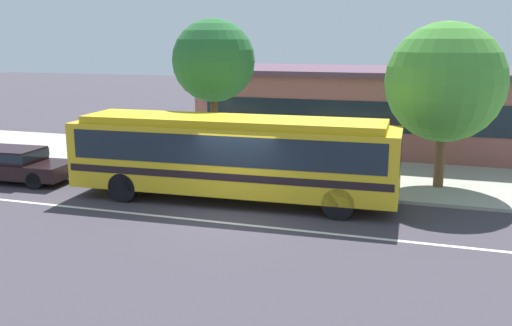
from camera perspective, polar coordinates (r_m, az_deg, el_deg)
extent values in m
plane|color=#3C3740|center=(17.94, -2.26, -5.22)|extent=(120.00, 120.00, 0.00)
cube|color=#A29F92|center=(24.25, 3.28, -0.40)|extent=(60.00, 8.00, 0.12)
cube|color=silver|center=(17.23, -3.17, -5.97)|extent=(56.00, 0.16, 0.01)
cube|color=gold|center=(19.12, -2.43, 0.60)|extent=(11.07, 2.87, 2.19)
cube|color=gold|center=(18.91, -2.46, 4.20)|extent=(10.18, 2.54, 0.24)
cube|color=#19232D|center=(19.03, -2.44, 1.89)|extent=(10.41, 2.87, 0.96)
cube|color=black|center=(19.20, -2.41, -0.55)|extent=(10.85, 2.89, 0.24)
cube|color=#19232D|center=(18.14, 14.15, 0.99)|extent=(0.21, 2.14, 1.05)
cylinder|color=black|center=(19.62, 9.03, -2.30)|extent=(1.01, 0.32, 1.00)
cylinder|color=black|center=(17.56, 8.21, -4.03)|extent=(1.01, 0.32, 1.00)
cylinder|color=black|center=(21.61, -10.42, -0.99)|extent=(1.01, 0.32, 1.00)
cylinder|color=black|center=(19.76, -13.13, -2.37)|extent=(1.01, 0.32, 1.00)
cube|color=black|center=(23.93, -23.17, -0.46)|extent=(4.87, 2.10, 0.55)
cube|color=black|center=(23.97, -23.73, 0.80)|extent=(2.76, 1.77, 0.50)
cube|color=#19232D|center=(23.97, -23.74, 0.86)|extent=(2.81, 1.79, 0.32)
cylinder|color=black|center=(23.70, -18.91, -0.72)|extent=(0.65, 0.25, 0.64)
cylinder|color=black|center=(22.40, -21.20, -1.63)|extent=(0.65, 0.25, 0.64)
cylinder|color=navy|center=(21.77, 11.76, -0.82)|extent=(0.14, 0.14, 0.85)
cylinder|color=navy|center=(21.62, 11.90, -0.92)|extent=(0.14, 0.14, 0.85)
cylinder|color=red|center=(21.54, 11.92, 1.05)|extent=(0.45, 0.45, 0.63)
sphere|color=tan|center=(21.46, 11.97, 2.15)|extent=(0.22, 0.22, 0.22)
cylinder|color=gray|center=(20.04, 12.55, 0.21)|extent=(0.08, 0.08, 2.36)
cube|color=yellow|center=(19.86, 12.68, 2.97)|extent=(0.06, 0.44, 0.56)
cylinder|color=brown|center=(22.94, -4.15, 3.21)|extent=(0.29, 0.29, 3.31)
sphere|color=#276730|center=(22.66, -4.26, 10.18)|extent=(3.23, 3.23, 3.23)
cylinder|color=brown|center=(21.63, 17.89, 0.73)|extent=(0.36, 0.36, 2.31)
sphere|color=#458E34|center=(21.28, 18.37, 7.68)|extent=(4.20, 4.20, 4.20)
cube|color=#90544F|center=(28.97, 11.87, 5.07)|extent=(16.42, 6.90, 3.71)
cube|color=#19232D|center=(25.53, 11.05, 4.56)|extent=(15.11, 0.04, 1.34)
cube|color=#503648|center=(28.80, 12.04, 8.97)|extent=(16.82, 7.30, 0.24)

